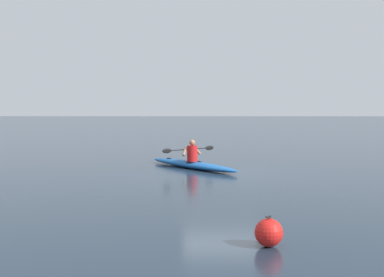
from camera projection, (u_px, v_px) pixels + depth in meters
ground_plane at (221, 173)px, 16.99m from camera, size 160.00×160.00×0.00m
kayak at (192, 165)px, 18.28m from camera, size 3.51×4.09×0.25m
kayaker at (192, 152)px, 18.26m from camera, size 1.85×1.52×0.78m
mooring_buoy_channel_marker at (269, 233)px, 8.21m from camera, size 0.46×0.46×0.50m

